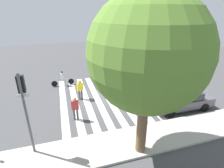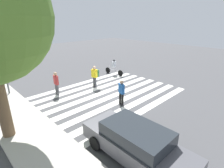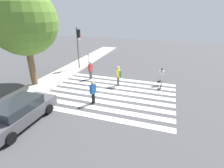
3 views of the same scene
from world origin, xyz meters
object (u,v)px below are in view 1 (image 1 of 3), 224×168
at_px(cyclist_mid_street, 62,78).
at_px(car_parked_dark_suv, 182,100).
at_px(pedestrian_adult_blue_shirt, 75,107).
at_px(pedestrian_adult_yellow_jacket, 124,87).
at_px(traffic_light, 24,99).
at_px(street_tree, 148,54).
at_px(pedestrian_adult_tall_backpack, 80,88).

height_order(cyclist_mid_street, car_parked_dark_suv, cyclist_mid_street).
height_order(pedestrian_adult_blue_shirt, car_parked_dark_suv, pedestrian_adult_blue_shirt).
distance_m(pedestrian_adult_blue_shirt, pedestrian_adult_yellow_jacket, 4.96).
distance_m(traffic_light, car_parked_dark_suv, 10.96).
bearing_deg(pedestrian_adult_blue_shirt, traffic_light, 52.81).
xyz_separation_m(street_tree, pedestrian_adult_yellow_jacket, (-1.42, -6.34, -4.44)).
relative_size(pedestrian_adult_blue_shirt, cyclist_mid_street, 0.78).
bearing_deg(pedestrian_adult_blue_shirt, car_parked_dark_suv, -177.61).
bearing_deg(pedestrian_adult_blue_shirt, street_tree, 134.62).
height_order(pedestrian_adult_blue_shirt, cyclist_mid_street, pedestrian_adult_blue_shirt).
bearing_deg(pedestrian_adult_yellow_jacket, car_parked_dark_suv, -21.89).
xyz_separation_m(pedestrian_adult_blue_shirt, car_parked_dark_suv, (-8.06, 0.84, -0.25)).
bearing_deg(cyclist_mid_street, pedestrian_adult_tall_backpack, 105.94).
relative_size(pedestrian_adult_yellow_jacket, cyclist_mid_street, 0.75).
height_order(street_tree, pedestrian_adult_yellow_jacket, street_tree).
bearing_deg(cyclist_mid_street, car_parked_dark_suv, 134.30).
bearing_deg(pedestrian_adult_blue_shirt, cyclist_mid_street, -76.18).
bearing_deg(car_parked_dark_suv, traffic_light, 9.33).
height_order(traffic_light, cyclist_mid_street, traffic_light).
xyz_separation_m(cyclist_mid_street, car_parked_dark_suv, (-8.70, 7.45, -0.11)).
height_order(traffic_light, pedestrian_adult_blue_shirt, traffic_light).
bearing_deg(street_tree, pedestrian_adult_blue_shirt, -53.70).
relative_size(pedestrian_adult_blue_shirt, pedestrian_adult_yellow_jacket, 1.03).
xyz_separation_m(street_tree, car_parked_dark_suv, (-5.05, -3.27, -4.66)).
bearing_deg(traffic_light, street_tree, 163.33).
bearing_deg(traffic_light, pedestrian_adult_yellow_jacket, -145.88).
bearing_deg(pedestrian_adult_yellow_jacket, pedestrian_adult_blue_shirt, -134.75).
xyz_separation_m(pedestrian_adult_yellow_jacket, cyclist_mid_street, (5.07, -4.37, -0.11)).
relative_size(pedestrian_adult_tall_backpack, car_parked_dark_suv, 0.37).
bearing_deg(street_tree, car_parked_dark_suv, -147.09).
bearing_deg(pedestrian_adult_yellow_jacket, cyclist_mid_street, 157.64).
xyz_separation_m(pedestrian_adult_blue_shirt, cyclist_mid_street, (0.64, -6.61, -0.14)).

